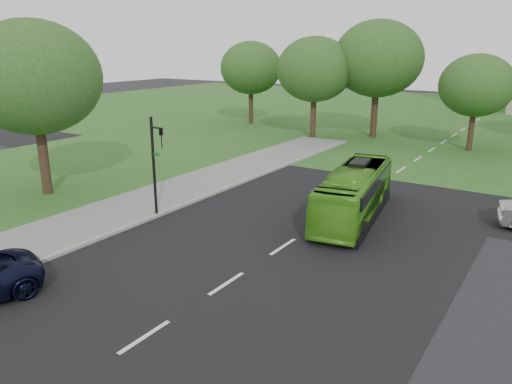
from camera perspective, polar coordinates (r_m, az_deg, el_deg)
ground at (r=19.47m, az=0.12°, el=-8.23°), size 160.00×160.00×0.00m
street_surfaces at (r=39.74m, az=17.78°, el=3.93°), size 120.00×120.00×0.15m
tree_park_a at (r=45.44m, az=6.72°, el=13.74°), size 6.69×6.69×8.89m
tree_park_b at (r=46.37m, az=13.76°, el=14.57°), size 7.85×7.85×10.29m
tree_park_c at (r=42.87m, az=23.90°, el=11.06°), size 5.66×5.66×7.52m
tree_park_f at (r=53.53m, az=-0.60°, el=13.99°), size 6.38×6.38×8.52m
tree_side_near at (r=29.71m, az=-24.06°, el=11.85°), size 7.15×7.15×9.51m
bus at (r=24.61m, az=11.18°, el=-0.11°), size 3.52×9.11×2.48m
traffic_light at (r=24.26m, az=-11.39°, el=3.66°), size 0.80×0.24×4.91m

